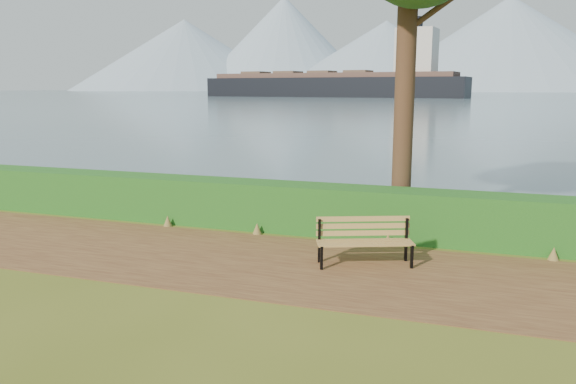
% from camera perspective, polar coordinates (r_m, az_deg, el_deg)
% --- Properties ---
extents(ground, '(140.00, 140.00, 0.00)m').
position_cam_1_polar(ground, '(9.46, -1.51, -7.90)').
color(ground, '#4F5A19').
rests_on(ground, ground).
extents(path, '(40.00, 3.40, 0.01)m').
position_cam_1_polar(path, '(9.72, -0.90, -7.34)').
color(path, '#522E1C').
rests_on(path, ground).
extents(hedge, '(32.00, 0.85, 1.00)m').
position_cam_1_polar(hedge, '(11.71, 2.83, -1.72)').
color(hedge, '#164E17').
rests_on(hedge, ground).
extents(water, '(700.00, 510.00, 0.00)m').
position_cam_1_polar(water, '(268.45, 18.12, 9.50)').
color(water, '#445C6D').
rests_on(water, ground).
extents(mountains, '(585.00, 190.00, 70.00)m').
position_cam_1_polar(mountains, '(415.39, 17.30, 13.60)').
color(mountains, '#7E95A8').
rests_on(mountains, ground).
extents(bench, '(1.68, 1.02, 0.81)m').
position_cam_1_polar(bench, '(9.70, 7.75, -4.63)').
color(bench, black).
rests_on(bench, ground).
extents(cargo_ship, '(78.64, 22.35, 23.59)m').
position_cam_1_polar(cargo_ship, '(165.90, 5.24, 10.79)').
color(cargo_ship, black).
rests_on(cargo_ship, ground).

